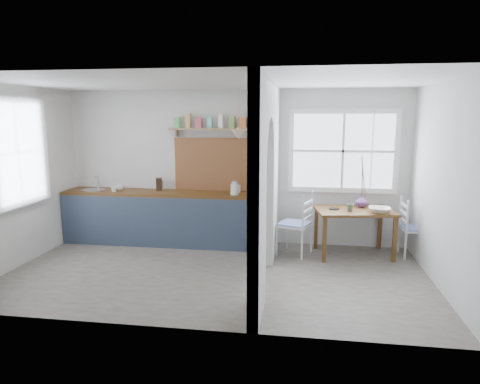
# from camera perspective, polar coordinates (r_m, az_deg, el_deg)

# --- Properties ---
(floor) EXTENTS (5.80, 3.20, 0.01)m
(floor) POSITION_cam_1_polar(r_m,az_deg,el_deg) (6.08, -3.21, -10.76)
(floor) COLOR slate
(floor) RESTS_ON ground
(ceiling) EXTENTS (5.80, 3.20, 0.01)m
(ceiling) POSITION_cam_1_polar(r_m,az_deg,el_deg) (5.70, -3.47, 14.49)
(ceiling) COLOR beige
(ceiling) RESTS_ON walls
(walls) EXTENTS (5.81, 3.21, 2.60)m
(walls) POSITION_cam_1_polar(r_m,az_deg,el_deg) (5.75, -3.33, 1.45)
(walls) COLOR beige
(walls) RESTS_ON floor
(partition) EXTENTS (0.12, 3.20, 2.60)m
(partition) POSITION_cam_1_polar(r_m,az_deg,el_deg) (5.68, 3.71, 2.89)
(partition) COLOR beige
(partition) RESTS_ON floor
(kitchen_window) EXTENTS (0.10, 1.16, 1.50)m
(kitchen_window) POSITION_cam_1_polar(r_m,az_deg,el_deg) (6.89, -27.54, 4.69)
(kitchen_window) COLOR white
(kitchen_window) RESTS_ON walls
(nook_window) EXTENTS (1.76, 0.10, 1.30)m
(nook_window) POSITION_cam_1_polar(r_m,az_deg,el_deg) (7.17, 13.56, 5.31)
(nook_window) COLOR white
(nook_window) RESTS_ON walls
(counter) EXTENTS (3.50, 0.60, 0.90)m
(counter) POSITION_cam_1_polar(r_m,az_deg,el_deg) (7.46, -9.73, -3.29)
(counter) COLOR brown
(counter) RESTS_ON floor
(sink) EXTENTS (0.40, 0.40, 0.02)m
(sink) POSITION_cam_1_polar(r_m,az_deg,el_deg) (7.85, -18.95, 0.20)
(sink) COLOR silver
(sink) RESTS_ON counter
(backsplash) EXTENTS (1.65, 0.03, 0.90)m
(backsplash) POSITION_cam_1_polar(r_m,az_deg,el_deg) (7.31, -2.41, 3.70)
(backsplash) COLOR brown
(backsplash) RESTS_ON walls
(shelf) EXTENTS (1.75, 0.20, 0.21)m
(shelf) POSITION_cam_1_polar(r_m,az_deg,el_deg) (7.18, -2.58, 8.85)
(shelf) COLOR #A38655
(shelf) RESTS_ON walls
(pendant_lamp) EXTENTS (0.26, 0.26, 0.16)m
(pendant_lamp) POSITION_cam_1_polar(r_m,az_deg,el_deg) (6.79, -0.15, 7.71)
(pendant_lamp) COLOR beige
(pendant_lamp) RESTS_ON ceiling
(utensil_rail) EXTENTS (0.02, 0.50, 0.02)m
(utensil_rail) POSITION_cam_1_polar(r_m,az_deg,el_deg) (6.52, 3.53, 3.81)
(utensil_rail) COLOR silver
(utensil_rail) RESTS_ON partition
(dining_table) EXTENTS (1.28, 0.96, 0.73)m
(dining_table) POSITION_cam_1_polar(r_m,az_deg,el_deg) (6.96, 14.90, -5.22)
(dining_table) COLOR brown
(dining_table) RESTS_ON floor
(chair_left) EXTENTS (0.59, 0.59, 1.00)m
(chair_left) POSITION_cam_1_polar(r_m,az_deg,el_deg) (6.79, 7.29, -4.16)
(chair_left) COLOR silver
(chair_left) RESTS_ON floor
(chair_right) EXTENTS (0.44, 0.44, 0.92)m
(chair_right) POSITION_cam_1_polar(r_m,az_deg,el_deg) (7.16, 22.38, -4.43)
(chair_right) COLOR silver
(chair_right) RESTS_ON floor
(kettle) EXTENTS (0.22, 0.20, 0.21)m
(kettle) POSITION_cam_1_polar(r_m,az_deg,el_deg) (6.95, -0.71, 0.51)
(kettle) COLOR white
(kettle) RESTS_ON counter
(mug_a) EXTENTS (0.14, 0.14, 0.10)m
(mug_a) POSITION_cam_1_polar(r_m,az_deg,el_deg) (7.53, -16.47, 0.39)
(mug_a) COLOR white
(mug_a) RESTS_ON counter
(mug_b) EXTENTS (0.17, 0.17, 0.10)m
(mug_b) POSITION_cam_1_polar(r_m,az_deg,el_deg) (7.67, -15.71, 0.62)
(mug_b) COLOR white
(mug_b) RESTS_ON counter
(knife_block) EXTENTS (0.13, 0.16, 0.21)m
(knife_block) POSITION_cam_1_polar(r_m,az_deg,el_deg) (7.49, -10.74, 1.04)
(knife_block) COLOR black
(knife_block) RESTS_ON counter
(jar) EXTENTS (0.13, 0.13, 0.17)m
(jar) POSITION_cam_1_polar(r_m,az_deg,el_deg) (7.51, -10.59, 0.89)
(jar) COLOR #726C54
(jar) RESTS_ON counter
(towel_magenta) EXTENTS (0.02, 0.03, 0.53)m
(towel_magenta) POSITION_cam_1_polar(r_m,az_deg,el_deg) (6.83, 3.23, -5.97)
(towel_magenta) COLOR #B41366
(towel_magenta) RESTS_ON counter
(towel_orange) EXTENTS (0.02, 0.03, 0.50)m
(towel_orange) POSITION_cam_1_polar(r_m,az_deg,el_deg) (6.81, 3.21, -6.23)
(towel_orange) COLOR #BC6204
(towel_orange) RESTS_ON counter
(bowl) EXTENTS (0.36, 0.36, 0.08)m
(bowl) POSITION_cam_1_polar(r_m,az_deg,el_deg) (6.77, 18.11, -2.27)
(bowl) COLOR white
(bowl) RESTS_ON dining_table
(table_cup) EXTENTS (0.13, 0.13, 0.10)m
(table_cup) POSITION_cam_1_polar(r_m,az_deg,el_deg) (6.76, 14.44, -2.00)
(table_cup) COLOR #557459
(table_cup) RESTS_ON dining_table
(plate) EXTENTS (0.19, 0.19, 0.01)m
(plate) POSITION_cam_1_polar(r_m,az_deg,el_deg) (6.82, 12.43, -2.20)
(plate) COLOR black
(plate) RESTS_ON dining_table
(vase) EXTENTS (0.20, 0.20, 0.19)m
(vase) POSITION_cam_1_polar(r_m,az_deg,el_deg) (7.06, 15.92, -1.20)
(vase) COLOR #673C7A
(vase) RESTS_ON dining_table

